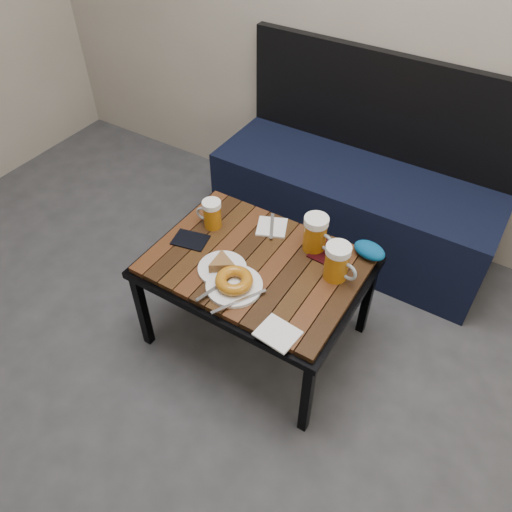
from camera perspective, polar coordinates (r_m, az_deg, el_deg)
The scene contains 12 objects.
bench at distance 2.61m, azimuth 11.14°, elevation 6.37°, with size 1.40×0.50×0.95m.
cafe_table at distance 1.97m, azimuth 0.00°, elevation -1.50°, with size 0.84×0.62×0.47m.
beer_mug_left at distance 2.07m, azimuth -5.09°, elevation 4.82°, with size 0.12×0.08×0.12m.
beer_mug_centre at distance 1.96m, azimuth 6.84°, elevation 2.55°, with size 0.15×0.11×0.15m.
beer_mug_right at distance 1.85m, azimuth 9.28°, elevation -0.70°, with size 0.14×0.11×0.15m.
plate_pie at distance 1.90m, azimuth -3.90°, elevation -1.12°, with size 0.19×0.19×0.05m.
plate_bagel at distance 1.83m, azimuth -2.53°, elevation -3.08°, with size 0.22×0.27×0.06m.
napkin_left at distance 2.08m, azimuth 1.82°, elevation 3.34°, with size 0.16×0.16×0.01m.
napkin_right at distance 1.71m, azimuth 2.49°, elevation -8.83°, with size 0.15×0.13×0.01m.
passport_navy at distance 2.04m, azimuth -7.51°, elevation 1.83°, with size 0.10×0.14×0.01m, color black.
passport_burgundy at distance 1.99m, azimuth 7.95°, elevation 0.51°, with size 0.10×0.13×0.01m, color black.
knit_pouch at distance 1.99m, azimuth 12.84°, elevation 0.63°, with size 0.13×0.09×0.06m, color navy.
Camera 1 is at (0.74, -0.22, 1.84)m, focal length 35.00 mm.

